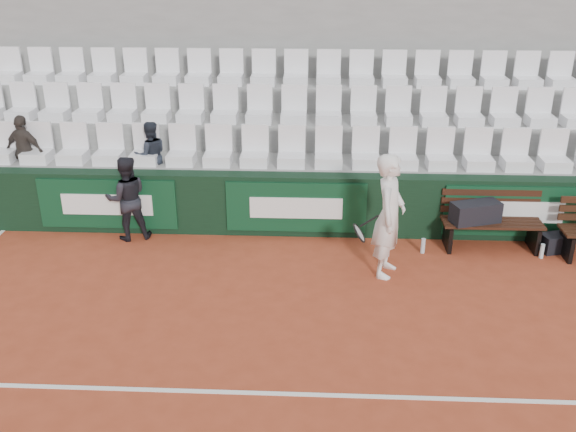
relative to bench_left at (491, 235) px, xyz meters
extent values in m
plane|color=#A54025|center=(-2.80, -3.58, -0.23)|extent=(80.00, 80.00, 0.00)
cube|color=white|center=(-2.80, -3.58, -0.22)|extent=(18.00, 0.06, 0.01)
cube|color=black|center=(-2.80, 0.42, 0.28)|extent=(18.00, 0.30, 1.00)
cube|color=#0C381E|center=(-6.00, 0.25, 0.30)|extent=(2.20, 0.04, 0.82)
cube|color=#0C381E|center=(-3.00, 0.25, 0.30)|extent=(2.20, 0.04, 0.82)
cube|color=#0C381E|center=(0.40, 0.25, 0.30)|extent=(2.20, 0.04, 0.82)
cube|color=gray|center=(-2.80, 1.04, 0.28)|extent=(18.00, 0.95, 1.00)
cube|color=gray|center=(-2.80, 1.99, 0.50)|extent=(18.00, 0.95, 1.45)
cube|color=gray|center=(-2.80, 2.94, 0.72)|extent=(18.00, 0.95, 1.90)
cube|color=gray|center=(-2.80, 3.57, 1.98)|extent=(18.00, 0.30, 4.40)
cube|color=white|center=(-2.80, 0.87, 1.09)|extent=(11.90, 0.44, 0.63)
cube|color=white|center=(-2.80, 1.82, 1.54)|extent=(11.90, 0.44, 0.63)
cube|color=white|center=(-2.80, 2.77, 1.99)|extent=(11.90, 0.44, 0.63)
cube|color=#341A0F|center=(0.00, 0.00, 0.00)|extent=(1.50, 0.56, 0.45)
cube|color=black|center=(-0.28, -0.02, 0.38)|extent=(0.79, 0.53, 0.31)
cube|color=black|center=(0.98, -0.05, -0.09)|extent=(0.51, 0.39, 0.28)
cylinder|color=silver|center=(-1.05, -0.21, -0.11)|extent=(0.07, 0.07, 0.24)
cylinder|color=silver|center=(0.70, -0.30, -0.11)|extent=(0.06, 0.06, 0.23)
imported|color=white|center=(-1.67, -0.87, 0.67)|extent=(0.60, 0.75, 1.78)
torus|color=black|center=(-2.07, -0.87, 0.40)|extent=(0.19, 0.30, 0.26)
cylinder|color=black|center=(-1.94, -0.87, 0.58)|extent=(0.26, 0.03, 0.20)
imported|color=black|center=(-5.63, 0.11, 0.45)|extent=(0.79, 0.70, 1.36)
imported|color=#36302B|center=(-7.51, 0.92, 1.38)|extent=(0.77, 0.48, 1.22)
imported|color=#1F242E|center=(-5.41, 0.92, 1.34)|extent=(0.68, 0.61, 1.14)
camera|label=1|loc=(-2.70, -9.01, 4.23)|focal=40.00mm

